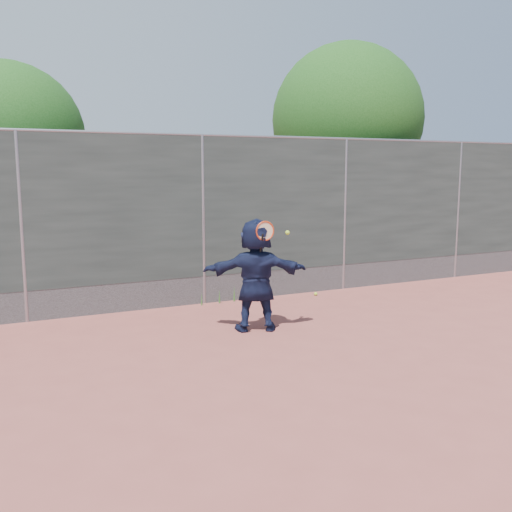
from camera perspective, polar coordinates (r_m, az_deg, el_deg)
name	(u,v)px	position (r m, az deg, el deg)	size (l,w,h in m)	color
ground	(299,361)	(7.37, 4.36, -10.43)	(80.00, 80.00, 0.00)	#9E4C42
player	(256,275)	(8.51, 0.00, -1.88)	(1.57, 0.50, 1.70)	#151B3A
ball_ground	(316,294)	(11.05, 5.99, -3.79)	(0.07, 0.07, 0.07)	#B3DE31
fence	(203,216)	(10.18, -5.32, 3.98)	(20.00, 0.06, 3.03)	#38423D
swing_action	(267,232)	(8.29, 1.12, 2.38)	(0.60, 0.17, 0.51)	red
tree_right	(352,124)	(14.37, 9.59, 12.87)	(3.78, 3.60, 5.39)	#382314
tree_left	(16,143)	(12.62, -22.84, 10.41)	(3.15, 3.00, 4.53)	#382314
weed_clump	(222,296)	(10.40, -3.46, -3.98)	(0.68, 0.07, 0.30)	#387226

